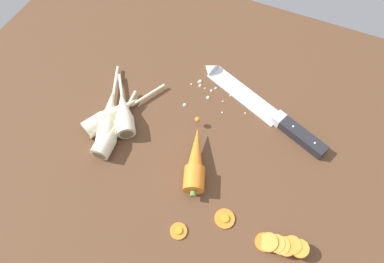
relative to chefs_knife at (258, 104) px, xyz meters
The scene contains 11 objects.
ground_plane 15.67cm from the chefs_knife, 133.70° to the right, with size 120.00×90.00×4.00cm, color brown.
chefs_knife is the anchor object (origin of this frame).
whole_carrot 20.72cm from the chefs_knife, 110.14° to the right, with size 8.70×17.02×4.20cm.
parsnip_front 32.81cm from the chefs_knife, 149.53° to the right, with size 11.56×19.55×4.00cm.
parsnip_mid_left 30.32cm from the chefs_knife, 149.94° to the right, with size 11.99×15.29×4.00cm.
parsnip_mid_right 33.32cm from the chefs_knife, 141.75° to the right, with size 4.80×18.11×4.00cm.
parsnip_back 33.63cm from the chefs_knife, 148.27° to the right, with size 11.13×21.50×4.00cm.
carrot_slice_stack 31.09cm from the chefs_knife, 64.12° to the right, with size 9.40×4.59×3.50cm.
carrot_slice_stray_near 27.56cm from the chefs_knife, 84.74° to the right, with size 3.87×3.87×0.70cm.
carrot_slice_stray_mid 33.44cm from the chefs_knife, 97.74° to the right, with size 3.22×3.22×0.70cm.
mince_crumbs 11.57cm from the chefs_knife, behind, with size 15.03×8.62×0.86cm.
Camera 1 is at (14.54, -34.51, 63.44)cm, focal length 31.15 mm.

